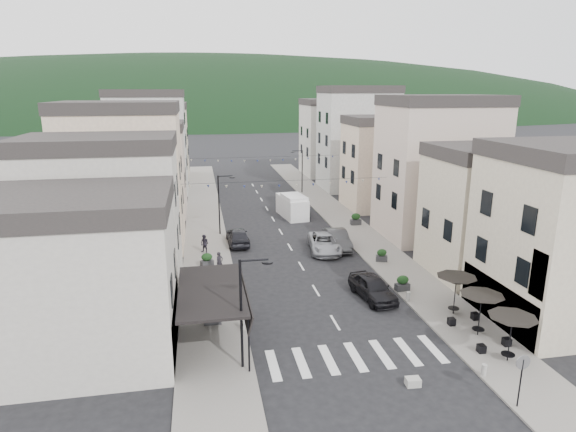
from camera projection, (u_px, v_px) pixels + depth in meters
name	position (u px, v px, depth m)	size (l,w,h in m)	color
ground	(368.00, 378.00, 24.05)	(700.00, 700.00, 0.00)	black
sidewalk_left	(205.00, 219.00, 53.12)	(4.00, 76.00, 0.12)	slate
sidewalk_right	(336.00, 213.00, 55.78)	(4.00, 76.00, 0.12)	slate
hill_backdrop	(209.00, 112.00, 309.23)	(640.00, 360.00, 70.00)	black
boutique_building	(55.00, 287.00, 25.04)	(12.00, 8.00, 8.00)	#ACA79E
boutique_awning	(216.00, 291.00, 26.72)	(3.77, 7.50, 3.28)	black
buildings_row_left	(140.00, 159.00, 55.81)	(10.20, 54.16, 14.00)	#ACA79E
buildings_row_right	(381.00, 153.00, 59.79)	(10.20, 54.16, 14.50)	#B3A68E
cafe_terrace	(481.00, 299.00, 27.47)	(2.50, 8.10, 2.53)	black
streetlamp_left_near	(247.00, 302.00, 23.98)	(1.70, 0.56, 6.00)	black
streetlamp_left_far	(222.00, 198.00, 46.79)	(1.70, 0.56, 6.00)	black
streetlamp_right_far	(300.00, 167.00, 65.96)	(1.70, 0.56, 6.00)	black
traffic_sign	(522.00, 371.00, 21.26)	(0.70, 0.07, 2.70)	black
bollards	(338.00, 320.00, 29.17)	(11.66, 10.26, 0.60)	gray
bunting_near	(288.00, 184.00, 43.52)	(19.00, 0.28, 0.62)	black
bunting_far	(264.00, 160.00, 58.73)	(19.00, 0.28, 0.62)	black
parked_car_a	(373.00, 287.00, 33.03)	(1.90, 4.73, 1.61)	black
parked_car_b	(337.00, 239.00, 43.51)	(1.76, 5.05, 1.66)	#303032
parked_car_c	(324.00, 243.00, 42.70)	(2.58, 5.60, 1.56)	#919299
parked_car_d	(296.00, 208.00, 54.98)	(2.28, 5.61, 1.63)	black
parked_car_e	(238.00, 236.00, 44.59)	(1.90, 4.71, 1.61)	black
delivery_van	(292.00, 206.00, 54.14)	(2.90, 5.72, 2.62)	silver
pedestrian_a	(220.00, 262.00, 37.34)	(0.62, 0.40, 1.69)	black
pedestrian_b	(205.00, 244.00, 41.97)	(0.79, 0.61, 1.62)	black
concrete_block_c	(413.00, 382.00, 23.39)	(0.70, 0.50, 0.40)	#9E9D96
planter_la	(213.00, 315.00, 29.29)	(1.06, 0.61, 1.16)	#2D2D2F
planter_lb	(207.00, 260.00, 38.75)	(1.14, 0.89, 1.12)	#2F2F31
planter_ra	(402.00, 283.00, 34.14)	(1.05, 0.66, 1.11)	#2C2D2F
planter_rb	(382.00, 255.00, 39.95)	(1.05, 0.79, 1.05)	#2E2E31
planter_rc	(356.00, 219.00, 50.75)	(1.12, 0.63, 1.24)	#303032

